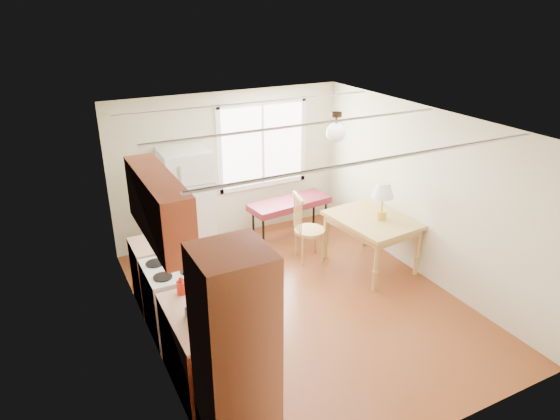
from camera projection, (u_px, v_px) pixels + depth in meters
room_shell at (303, 221)px, 6.33m from camera, size 4.60×5.60×2.62m
kitchen_run at (191, 308)px, 5.26m from camera, size 0.65×3.40×2.20m
window_unit at (263, 145)px, 8.49m from camera, size 1.64×0.05×1.51m
pendant_light at (336, 131)px, 6.57m from camera, size 0.26×0.26×0.40m
refrigerator at (187, 203)px, 7.84m from camera, size 0.74×0.76×1.75m
bench at (290, 204)px, 8.54m from camera, size 1.49×0.69×0.66m
dining_table at (372, 224)px, 7.52m from camera, size 1.10×1.39×0.81m
chair at (303, 223)px, 7.73m from camera, size 0.51×0.50×1.10m
table_lamp at (383, 193)px, 7.29m from camera, size 0.33×0.33×0.57m
coffee_maker at (198, 307)px, 4.93m from camera, size 0.21×0.27×0.39m
kettle at (181, 287)px, 5.39m from camera, size 0.10×0.10×0.20m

